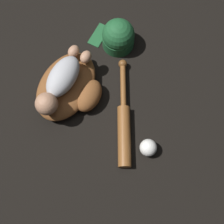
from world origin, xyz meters
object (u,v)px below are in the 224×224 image
baby_figure (61,82)px  baseball_cap (118,37)px  baseball_bat (124,124)px  baseball (148,148)px  baseball_glove (70,88)px

baby_figure → baseball_cap: size_ratio=1.65×
baseball_bat → baseball: bearing=71.6°
baseball_glove → baseball_bat: 0.31m
baseball_glove → baby_figure: size_ratio=1.03×
baseball_glove → baby_figure: (0.03, -0.02, 0.10)m
baby_figure → baseball_glove: bearing=144.9°
baseball_glove → baseball: 0.47m
baseball_glove → baseball_cap: baseball_cap is taller
baseball → baseball_cap: size_ratio=0.35×
baseball_glove → baseball: size_ratio=4.95×
baseball_bat → baseball: 0.16m
baseball_glove → baby_figure: 0.10m
baseball_glove → baseball_cap: 0.36m
baseball_glove → baby_figure: bearing=-35.1°
baseball_bat → baseball_cap: baseball_cap is taller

